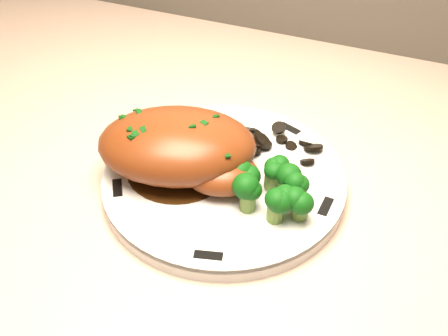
% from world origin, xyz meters
% --- Properties ---
extents(plate, '(0.31, 0.31, 0.02)m').
position_xyz_m(plate, '(-0.05, 1.63, 0.88)').
color(plate, silver).
rests_on(plate, counter).
extents(rim_accent_0, '(0.03, 0.02, 0.00)m').
position_xyz_m(rim_accent_0, '(-0.01, 1.73, 0.89)').
color(rim_accent_0, black).
rests_on(rim_accent_0, plate).
extents(rim_accent_1, '(0.02, 0.03, 0.00)m').
position_xyz_m(rim_accent_1, '(-0.14, 1.70, 0.89)').
color(rim_accent_1, black).
rests_on(rim_accent_1, plate).
extents(rim_accent_2, '(0.02, 0.03, 0.00)m').
position_xyz_m(rim_accent_2, '(-0.14, 1.57, 0.89)').
color(rim_accent_2, black).
rests_on(rim_accent_2, plate).
extents(rim_accent_3, '(0.03, 0.02, 0.00)m').
position_xyz_m(rim_accent_3, '(-0.02, 1.52, 0.89)').
color(rim_accent_3, black).
rests_on(rim_accent_3, plate).
extents(rim_accent_4, '(0.01, 0.03, 0.00)m').
position_xyz_m(rim_accent_4, '(0.06, 1.62, 0.89)').
color(rim_accent_4, black).
rests_on(rim_accent_4, plate).
extents(gravy_pool, '(0.11, 0.11, 0.00)m').
position_xyz_m(gravy_pool, '(-0.10, 1.62, 0.89)').
color(gravy_pool, '#311908').
rests_on(gravy_pool, plate).
extents(chicken_breast, '(0.19, 0.16, 0.06)m').
position_xyz_m(chicken_breast, '(-0.09, 1.62, 0.92)').
color(chicken_breast, brown).
rests_on(chicken_breast, plate).
extents(mushroom_pile, '(0.08, 0.06, 0.02)m').
position_xyz_m(mushroom_pile, '(-0.02, 1.68, 0.89)').
color(mushroom_pile, black).
rests_on(mushroom_pile, plate).
extents(broccoli_florets, '(0.09, 0.07, 0.04)m').
position_xyz_m(broccoli_florets, '(0.01, 1.60, 0.91)').
color(broccoli_florets, olive).
rests_on(broccoli_florets, plate).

